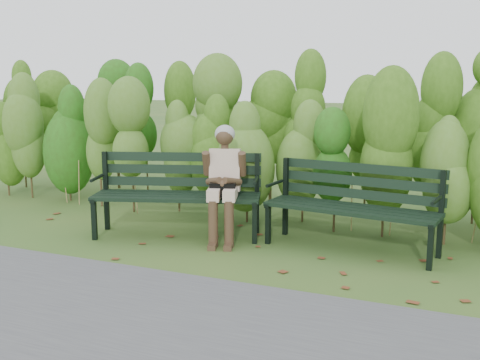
% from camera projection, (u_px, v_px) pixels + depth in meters
% --- Properties ---
extents(ground, '(80.00, 80.00, 0.00)m').
position_uv_depth(ground, '(228.00, 250.00, 6.40)').
color(ground, '#325A22').
extents(footpath, '(60.00, 2.50, 0.01)m').
position_uv_depth(footpath, '(113.00, 326.00, 4.41)').
color(footpath, '#474749').
rests_on(footpath, ground).
extents(hedge_band, '(11.04, 1.67, 2.42)m').
position_uv_depth(hedge_band, '(282.00, 127.00, 7.87)').
color(hedge_band, '#47381E').
rests_on(hedge_band, ground).
extents(leaf_litter, '(5.90, 2.10, 0.01)m').
position_uv_depth(leaf_litter, '(224.00, 258.00, 6.09)').
color(leaf_litter, brown).
rests_on(leaf_litter, ground).
extents(bench_left, '(2.13, 1.26, 1.01)m').
position_uv_depth(bench_left, '(178.00, 187.00, 6.95)').
color(bench_left, black).
rests_on(bench_left, ground).
extents(bench_right, '(2.00, 0.88, 0.97)m').
position_uv_depth(bench_right, '(354.00, 200.00, 6.36)').
color(bench_right, black).
rests_on(bench_right, ground).
extents(seated_woman, '(0.58, 0.82, 1.38)m').
position_uv_depth(seated_woman, '(224.00, 175.00, 6.67)').
color(seated_woman, beige).
rests_on(seated_woman, ground).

